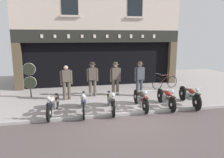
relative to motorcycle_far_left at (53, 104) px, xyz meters
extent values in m
cube|color=#9E9592|center=(2.60, 4.24, -0.46)|extent=(21.66, 10.00, 0.08)
cube|color=#A5A29F|center=(2.60, -0.68, -0.41)|extent=(21.66, 0.16, 0.18)
cube|color=black|center=(2.60, 6.54, 0.88)|extent=(8.89, 4.00, 2.60)
cube|color=brown|center=(-2.01, 4.42, 0.88)|extent=(0.44, 0.36, 2.60)
cube|color=brown|center=(7.21, 4.42, 0.88)|extent=(0.44, 0.36, 2.60)
cube|color=black|center=(2.60, 4.79, 1.01)|extent=(8.50, 0.03, 2.18)
cube|color=#252620|center=(2.60, 4.36, 2.53)|extent=(9.66, 0.24, 0.70)
cube|color=silver|center=(-0.64, 4.23, 2.53)|extent=(0.14, 0.03, 0.19)
cube|color=silver|center=(0.05, 4.23, 2.53)|extent=(0.14, 0.03, 0.17)
cube|color=silver|center=(0.78, 4.23, 2.53)|extent=(0.14, 0.03, 0.21)
cube|color=silver|center=(1.52, 4.23, 2.53)|extent=(0.14, 0.03, 0.17)
cube|color=silver|center=(2.23, 4.23, 2.53)|extent=(0.14, 0.03, 0.19)
cube|color=silver|center=(2.96, 4.23, 2.53)|extent=(0.14, 0.03, 0.19)
cube|color=silver|center=(3.69, 4.23, 2.53)|extent=(0.14, 0.03, 0.21)
cube|color=silver|center=(4.40, 4.23, 2.53)|extent=(0.14, 0.03, 0.21)
cube|color=silver|center=(5.12, 4.23, 2.53)|extent=(0.14, 0.03, 0.17)
cube|color=silver|center=(5.85, 4.23, 2.53)|extent=(0.14, 0.03, 0.21)
cube|color=beige|center=(2.60, 4.44, 4.31)|extent=(9.66, 0.40, 2.86)
cube|color=black|center=(0.90, 4.23, 4.31)|extent=(0.90, 0.02, 1.30)
cube|color=beige|center=(0.90, 4.19, 3.61)|extent=(1.10, 0.12, 0.10)
cube|color=black|center=(4.61, 4.23, 4.31)|extent=(0.90, 0.02, 1.30)
cube|color=beige|center=(4.61, 4.19, 3.61)|extent=(1.10, 0.12, 0.10)
cylinder|color=black|center=(-0.11, -0.68, -0.10)|extent=(0.17, 0.64, 0.63)
cylinder|color=silver|center=(-0.11, -0.68, -0.10)|extent=(0.12, 0.15, 0.14)
cylinder|color=black|center=(0.11, 0.73, -0.10)|extent=(0.18, 0.64, 0.63)
cylinder|color=silver|center=(0.11, 0.73, -0.10)|extent=(0.13, 0.15, 0.14)
cube|color=black|center=(0.00, 0.02, 0.02)|extent=(0.27, 1.30, 0.07)
cube|color=slate|center=(0.00, 0.02, -0.05)|extent=(0.25, 0.35, 0.26)
ellipsoid|color=tan|center=(-0.02, -0.14, 0.22)|extent=(0.29, 0.49, 0.20)
ellipsoid|color=#38281E|center=(0.04, 0.28, 0.20)|extent=(0.24, 0.33, 0.10)
cube|color=black|center=(-0.11, -0.68, 0.23)|extent=(0.15, 0.37, 0.04)
sphere|color=silver|center=(-0.10, -0.62, 0.40)|extent=(0.15, 0.15, 0.15)
cylinder|color=silver|center=(-0.10, -0.62, 0.48)|extent=(0.62, 0.12, 0.02)
cylinder|color=silver|center=(-0.10, -0.64, 0.19)|extent=(0.07, 0.24, 0.62)
cylinder|color=black|center=(1.10, -0.75, -0.08)|extent=(0.13, 0.68, 0.68)
cylinder|color=silver|center=(1.10, -0.75, -0.08)|extent=(0.11, 0.16, 0.15)
cylinder|color=black|center=(1.22, 0.65, -0.08)|extent=(0.14, 0.68, 0.68)
cylinder|color=silver|center=(1.22, 0.65, -0.08)|extent=(0.12, 0.16, 0.15)
cube|color=#222E4D|center=(1.16, -0.05, 0.04)|extent=(0.19, 1.29, 0.07)
cube|color=slate|center=(1.16, -0.05, -0.03)|extent=(0.23, 0.34, 0.26)
ellipsoid|color=gray|center=(1.15, -0.21, 0.24)|extent=(0.26, 0.48, 0.20)
ellipsoid|color=#38281E|center=(1.18, 0.21, 0.22)|extent=(0.23, 0.32, 0.10)
cube|color=#222E4D|center=(1.10, -0.75, 0.27)|extent=(0.13, 0.37, 0.04)
sphere|color=silver|center=(1.10, -0.69, 0.42)|extent=(0.15, 0.15, 0.15)
cylinder|color=silver|center=(1.10, -0.69, 0.50)|extent=(0.62, 0.08, 0.02)
cylinder|color=silver|center=(1.10, -0.71, 0.21)|extent=(0.06, 0.23, 0.62)
cylinder|color=black|center=(2.18, -0.76, -0.10)|extent=(0.13, 0.64, 0.63)
cylinder|color=silver|center=(2.18, -0.76, -0.10)|extent=(0.11, 0.15, 0.14)
cylinder|color=black|center=(2.31, 0.63, -0.10)|extent=(0.14, 0.64, 0.63)
cylinder|color=silver|center=(2.31, 0.63, -0.10)|extent=(0.12, 0.15, 0.14)
cube|color=black|center=(2.25, -0.07, 0.02)|extent=(0.19, 1.28, 0.07)
cube|color=slate|center=(2.25, -0.07, -0.05)|extent=(0.23, 0.34, 0.26)
ellipsoid|color=#AEA08A|center=(2.23, -0.23, 0.22)|extent=(0.26, 0.48, 0.20)
ellipsoid|color=#38281E|center=(2.27, 0.18, 0.20)|extent=(0.23, 0.32, 0.10)
cube|color=black|center=(2.18, -0.76, 0.23)|extent=(0.13, 0.37, 0.04)
sphere|color=silver|center=(2.19, -0.70, 0.40)|extent=(0.15, 0.15, 0.15)
cylinder|color=silver|center=(2.19, -0.70, 0.48)|extent=(0.62, 0.08, 0.02)
cylinder|color=silver|center=(2.19, -0.72, 0.19)|extent=(0.06, 0.24, 0.62)
cylinder|color=black|center=(3.47, -0.69, -0.10)|extent=(0.11, 0.64, 0.63)
cylinder|color=silver|center=(3.47, -0.69, -0.10)|extent=(0.11, 0.14, 0.14)
cylinder|color=black|center=(3.54, 0.61, -0.10)|extent=(0.12, 0.64, 0.63)
cylinder|color=silver|center=(3.54, 0.61, -0.10)|extent=(0.12, 0.15, 0.14)
cube|color=#5B1719|center=(3.51, -0.04, 0.02)|extent=(0.14, 1.20, 0.07)
cube|color=slate|center=(3.51, -0.04, -0.05)|extent=(0.22, 0.33, 0.26)
ellipsoid|color=black|center=(3.50, -0.20, 0.22)|extent=(0.25, 0.47, 0.20)
ellipsoid|color=#38281E|center=(3.52, 0.19, 0.20)|extent=(0.22, 0.31, 0.10)
cube|color=#5B1719|center=(3.47, -0.69, 0.23)|extent=(0.12, 0.37, 0.04)
sphere|color=silver|center=(3.47, -0.63, 0.40)|extent=(0.15, 0.15, 0.15)
cylinder|color=silver|center=(3.47, -0.63, 0.48)|extent=(0.62, 0.06, 0.02)
cylinder|color=silver|center=(3.47, -0.65, 0.19)|extent=(0.05, 0.28, 0.60)
cylinder|color=black|center=(4.56, -0.76, -0.11)|extent=(0.12, 0.63, 0.62)
cylinder|color=silver|center=(4.56, -0.76, -0.11)|extent=(0.11, 0.14, 0.14)
cylinder|color=black|center=(4.67, 0.57, -0.11)|extent=(0.13, 0.63, 0.62)
cylinder|color=silver|center=(4.67, 0.57, -0.11)|extent=(0.12, 0.15, 0.14)
cube|color=black|center=(4.61, -0.10, 0.01)|extent=(0.17, 1.23, 0.07)
cube|color=slate|center=(4.61, -0.10, -0.06)|extent=(0.23, 0.34, 0.26)
ellipsoid|color=maroon|center=(4.60, -0.26, 0.21)|extent=(0.26, 0.48, 0.20)
ellipsoid|color=#38281E|center=(4.63, 0.14, 0.19)|extent=(0.22, 0.32, 0.10)
cube|color=black|center=(4.56, -0.76, 0.22)|extent=(0.13, 0.37, 0.04)
sphere|color=silver|center=(4.56, -0.70, 0.39)|extent=(0.15, 0.15, 0.15)
cylinder|color=silver|center=(4.56, -0.70, 0.47)|extent=(0.62, 0.08, 0.02)
cylinder|color=silver|center=(4.56, -0.72, 0.18)|extent=(0.06, 0.27, 0.61)
cylinder|color=black|center=(5.63, -0.78, -0.08)|extent=(0.16, 0.68, 0.68)
cylinder|color=silver|center=(5.63, -0.78, -0.08)|extent=(0.12, 0.16, 0.15)
cylinder|color=black|center=(5.81, 0.61, -0.08)|extent=(0.17, 0.68, 0.68)
cylinder|color=silver|center=(5.81, 0.61, -0.08)|extent=(0.13, 0.16, 0.15)
cube|color=#16311C|center=(5.72, -0.08, 0.04)|extent=(0.24, 1.28, 0.07)
cube|color=slate|center=(5.72, -0.08, -0.03)|extent=(0.24, 0.34, 0.26)
ellipsoid|color=maroon|center=(5.69, -0.25, 0.24)|extent=(0.28, 0.48, 0.20)
ellipsoid|color=#38281E|center=(5.75, 0.17, 0.22)|extent=(0.24, 0.32, 0.10)
cube|color=#16311C|center=(5.63, -0.78, 0.28)|extent=(0.15, 0.37, 0.04)
sphere|color=silver|center=(5.63, -0.72, 0.42)|extent=(0.15, 0.15, 0.15)
cylinder|color=silver|center=(5.63, -0.72, 0.50)|extent=(0.62, 0.10, 0.02)
cylinder|color=silver|center=(5.63, -0.74, 0.21)|extent=(0.07, 0.29, 0.60)
cylinder|color=brown|center=(0.65, 1.93, 0.02)|extent=(0.15, 0.15, 0.88)
cylinder|color=brown|center=(0.44, 1.90, 0.02)|extent=(0.15, 0.15, 0.88)
cube|color=brown|center=(0.55, 1.91, 0.72)|extent=(0.41, 0.27, 0.55)
cube|color=silver|center=(0.53, 2.03, 0.78)|extent=(0.14, 0.04, 0.31)
cube|color=navy|center=(0.53, 2.04, 0.77)|extent=(0.05, 0.02, 0.29)
cylinder|color=brown|center=(0.78, 1.95, 0.63)|extent=(0.09, 0.09, 0.65)
cylinder|color=brown|center=(0.31, 1.88, 0.63)|extent=(0.09, 0.09, 0.65)
sphere|color=tan|center=(0.55, 1.91, 1.10)|extent=(0.20, 0.20, 0.20)
cylinder|color=brown|center=(1.93, 2.25, 0.01)|extent=(0.15, 0.15, 0.85)
cylinder|color=brown|center=(1.71, 2.25, 0.01)|extent=(0.15, 0.15, 0.85)
cube|color=brown|center=(1.82, 2.25, 0.71)|extent=(0.39, 0.23, 0.60)
cube|color=silver|center=(1.82, 2.36, 0.78)|extent=(0.14, 0.02, 0.33)
cube|color=navy|center=(1.82, 2.38, 0.77)|extent=(0.05, 0.01, 0.31)
cylinder|color=brown|center=(2.05, 2.24, 0.66)|extent=(0.09, 0.09, 0.63)
cylinder|color=brown|center=(1.58, 2.25, 0.66)|extent=(0.09, 0.09, 0.63)
sphere|color=#9E7A5B|center=(1.82, 2.25, 1.12)|extent=(0.20, 0.20, 0.20)
cylinder|color=#332D28|center=(1.82, 2.25, 1.18)|extent=(0.34, 0.34, 0.01)
cylinder|color=#332D28|center=(1.82, 2.25, 1.23)|extent=(0.21, 0.21, 0.11)
cylinder|color=brown|center=(3.07, 2.19, 0.00)|extent=(0.15, 0.15, 0.85)
cylinder|color=brown|center=(2.85, 2.17, 0.00)|extent=(0.15, 0.15, 0.85)
cube|color=brown|center=(2.96, 2.18, 0.70)|extent=(0.40, 0.25, 0.58)
cube|color=silver|center=(2.95, 2.29, 0.77)|extent=(0.14, 0.03, 0.33)
cube|color=maroon|center=(2.95, 2.31, 0.76)|extent=(0.05, 0.02, 0.30)
cylinder|color=brown|center=(3.20, 2.19, 0.62)|extent=(0.09, 0.09, 0.66)
cylinder|color=brown|center=(2.73, 2.16, 0.62)|extent=(0.09, 0.09, 0.66)
sphere|color=tan|center=(2.96, 2.18, 1.10)|extent=(0.20, 0.20, 0.20)
cylinder|color=#4C4238|center=(2.96, 2.18, 1.15)|extent=(0.34, 0.34, 0.01)
cylinder|color=#4C4238|center=(2.96, 2.18, 1.21)|extent=(0.21, 0.21, 0.11)
cylinder|color=#3D424C|center=(4.21, 1.82, 0.01)|extent=(0.15, 0.15, 0.87)
cylinder|color=#3D424C|center=(4.00, 1.78, 0.01)|extent=(0.15, 0.15, 0.87)
cube|color=#3D424C|center=(4.10, 1.80, 0.73)|extent=(0.42, 0.30, 0.61)
cube|color=silver|center=(4.08, 1.91, 0.80)|extent=(0.14, 0.05, 0.34)
cube|color=navy|center=(4.08, 1.92, 0.79)|extent=(0.05, 0.02, 0.31)
cylinder|color=#3D424C|center=(4.33, 1.85, 0.66)|extent=(0.09, 0.09, 0.65)
cylinder|color=#3D424C|center=(3.88, 1.75, 0.66)|extent=(0.09, 0.09, 0.65)
sphere|color=#9E7A5B|center=(4.10, 1.80, 1.14)|extent=(0.19, 0.19, 0.19)
cylinder|color=#4C4238|center=(4.10, 1.80, 1.19)|extent=(0.33, 0.33, 0.01)
cylinder|color=#4C4238|center=(4.10, 1.80, 1.24)|extent=(0.20, 0.20, 0.11)
cylinder|color=#232328|center=(-1.18, 2.72, 0.43)|extent=(0.06, 0.06, 1.71)
cylinder|color=#23281E|center=(-1.18, 2.70, 0.97)|extent=(0.58, 0.03, 0.58)
torus|color=silver|center=(-1.18, 2.71, 0.97)|extent=(0.60, 0.04, 0.60)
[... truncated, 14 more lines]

